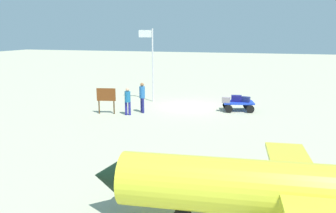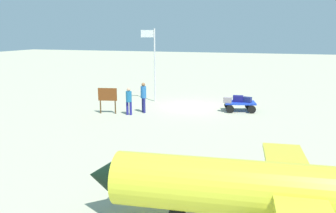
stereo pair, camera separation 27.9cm
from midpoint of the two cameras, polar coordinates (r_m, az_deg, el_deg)
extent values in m
plane|color=#B2B193|center=(22.11, 4.28, -0.03)|extent=(120.00, 120.00, 0.00)
cube|color=blue|center=(21.21, 12.18, 0.63)|extent=(2.02, 1.49, 0.10)
cube|color=blue|center=(21.10, 9.88, 0.67)|extent=(0.32, 1.03, 0.10)
cylinder|color=black|center=(20.63, 10.62, -0.43)|extent=(0.49, 0.23, 0.47)
cylinder|color=black|center=(21.74, 10.29, 0.22)|extent=(0.49, 0.23, 0.47)
cylinder|color=black|center=(20.82, 14.08, -0.48)|extent=(0.49, 0.23, 0.47)
cylinder|color=black|center=(21.91, 13.58, 0.17)|extent=(0.49, 0.23, 0.47)
cube|color=navy|center=(21.15, 11.89, 1.27)|extent=(0.65, 0.46, 0.37)
cube|color=navy|center=(21.10, 13.35, 1.11)|extent=(0.56, 0.42, 0.33)
cube|color=gray|center=(20.72, 10.20, 1.05)|extent=(0.47, 0.30, 0.33)
cylinder|color=navy|center=(19.89, -5.80, -0.32)|extent=(0.14, 0.14, 0.77)
cylinder|color=navy|center=(19.94, -6.35, -0.30)|extent=(0.14, 0.14, 0.77)
cylinder|color=#1C6599|center=(19.78, -6.12, 1.64)|extent=(0.38, 0.38, 0.61)
sphere|color=tan|center=(19.71, -6.15, 2.82)|extent=(0.21, 0.21, 0.21)
cylinder|color=navy|center=(20.29, -3.55, 0.15)|extent=(0.14, 0.14, 0.89)
cylinder|color=navy|center=(20.47, -3.78, 0.26)|extent=(0.14, 0.14, 0.89)
cylinder|color=#2665AB|center=(20.23, -3.70, 2.39)|extent=(0.47, 0.47, 0.69)
sphere|color=#93623D|center=(20.16, -3.72, 3.66)|extent=(0.21, 0.21, 0.21)
cylinder|color=gold|center=(8.61, 21.19, -13.17)|extent=(8.60, 2.19, 1.33)
cone|color=black|center=(9.02, -9.30, -11.29)|extent=(1.02, 1.28, 1.19)
cube|color=gold|center=(8.56, 21.26, -12.36)|extent=(1.70, 6.07, 0.12)
cylinder|color=silver|center=(23.40, -1.88, 6.77)|extent=(0.10, 0.10, 4.92)
cube|color=white|center=(23.47, -3.11, 11.95)|extent=(0.92, 0.04, 0.48)
cylinder|color=#4C3319|center=(20.30, -8.32, -0.12)|extent=(0.08, 0.08, 0.77)
cylinder|color=#4C3319|center=(20.53, -10.72, -0.07)|extent=(0.08, 0.08, 0.77)
cube|color=brown|center=(20.26, -9.61, 1.99)|extent=(1.09, 0.29, 0.74)
camera|label=1|loc=(0.14, -89.50, 0.11)|focal=36.80mm
camera|label=2|loc=(0.14, 90.50, -0.11)|focal=36.80mm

